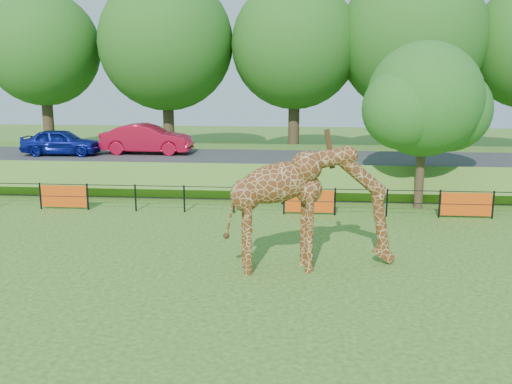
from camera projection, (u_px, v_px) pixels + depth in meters
ground at (195, 287)px, 14.97m from camera, size 90.00×90.00×0.00m
giraffe at (312, 208)px, 16.06m from camera, size 5.03×2.05×3.54m
perimeter_fence at (234, 200)px, 22.65m from camera, size 28.07×0.10×1.10m
embankment at (252, 167)px, 29.94m from camera, size 40.00×9.00×1.30m
road at (249, 157)px, 28.33m from camera, size 40.00×5.00×0.12m
car_blue at (61, 142)px, 28.62m from camera, size 3.94×1.71×1.32m
car_red at (147, 139)px, 29.11m from camera, size 4.58×1.60×1.51m
visitor at (285, 186)px, 24.14m from camera, size 0.63×0.46×1.61m
tree_east at (426, 104)px, 22.79m from camera, size 5.40×4.71×6.76m
bg_tree_line at (293, 44)px, 34.75m from camera, size 37.30×8.80×11.82m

